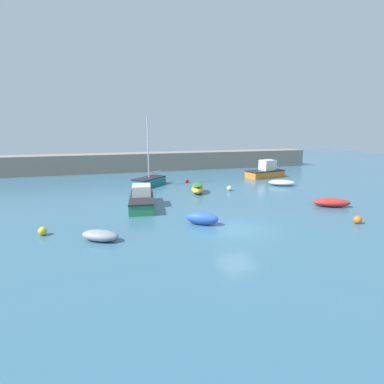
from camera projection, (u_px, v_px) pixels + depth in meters
The scene contains 14 objects.
ground_plane at pixel (237, 231), 19.80m from camera, with size 120.00×120.00×0.20m, color #38667F.
harbor_breakwater at pixel (158, 161), 46.89m from camera, with size 50.41×3.71×2.72m, color gray.
cabin_cruiser_white at pixel (142, 199), 25.24m from camera, with size 2.73×6.05×1.80m.
fishing_dinghy_green at pixel (202, 218), 20.66m from camera, with size 2.45×2.12×0.89m.
sailboat_tall_mast at pixel (149, 181), 34.47m from camera, with size 4.32×4.33×7.82m.
motorboat_with_cabin at pixel (266, 171), 40.17m from camera, with size 5.54×3.24×2.31m.
rowboat_with_red_cover at pixel (197, 188), 30.57m from camera, with size 2.04×3.05×0.98m.
open_tender_yellow at pixel (282, 183), 34.57m from camera, with size 3.30×2.63×0.65m.
rowboat_blue_near at pixel (331, 202), 25.36m from camera, with size 3.26×2.43×0.71m.
dinghy_near_pier at pixel (100, 235), 17.73m from camera, with size 2.55×2.12×0.64m.
mooring_buoy_red at pixel (187, 181), 36.24m from camera, with size 0.45×0.45×0.45m, color red.
mooring_buoy_yellow at pixel (43, 231), 18.63m from camera, with size 0.53×0.53×0.53m, color yellow.
mooring_buoy_white at pixel (229, 188), 31.69m from camera, with size 0.53×0.53×0.53m, color white.
mooring_buoy_orange at pixel (358, 220), 20.90m from camera, with size 0.55×0.55×0.55m, color orange.
Camera 1 is at (-8.22, -17.17, 6.60)m, focal length 28.00 mm.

